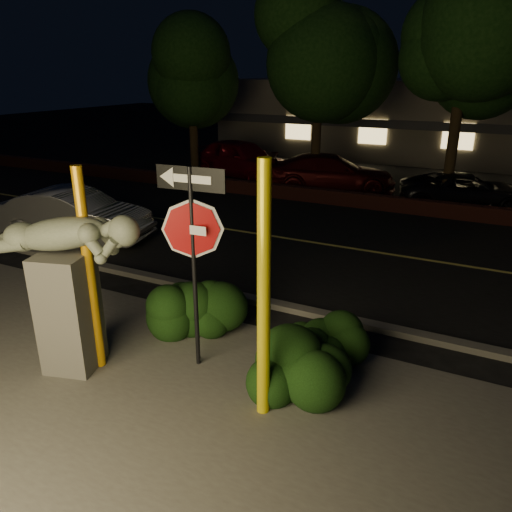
# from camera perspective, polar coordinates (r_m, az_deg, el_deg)

# --- Properties ---
(ground) EXTENTS (90.00, 90.00, 0.00)m
(ground) POSITION_cam_1_polar(r_m,az_deg,el_deg) (16.52, 10.88, 4.40)
(ground) COLOR black
(ground) RESTS_ON ground
(patio) EXTENTS (14.00, 6.00, 0.02)m
(patio) POSITION_cam_1_polar(r_m,az_deg,el_deg) (7.53, -14.84, -16.63)
(patio) COLOR #4C4944
(patio) RESTS_ON ground
(road) EXTENTS (80.00, 8.00, 0.01)m
(road) POSITION_cam_1_polar(r_m,az_deg,el_deg) (13.78, 7.33, 1.40)
(road) COLOR black
(road) RESTS_ON ground
(lane_marking) EXTENTS (80.00, 0.12, 0.00)m
(lane_marking) POSITION_cam_1_polar(r_m,az_deg,el_deg) (13.78, 7.33, 1.45)
(lane_marking) COLOR gold
(lane_marking) RESTS_ON road
(curb) EXTENTS (80.00, 0.25, 0.12)m
(curb) POSITION_cam_1_polar(r_m,az_deg,el_deg) (10.26, -0.51, -4.99)
(curb) COLOR #4C4944
(curb) RESTS_ON ground
(brick_wall) EXTENTS (40.00, 0.35, 0.50)m
(brick_wall) POSITION_cam_1_polar(r_m,az_deg,el_deg) (17.67, 12.14, 6.20)
(brick_wall) COLOR #3F1914
(brick_wall) RESTS_ON ground
(parking_lot) EXTENTS (40.00, 12.00, 0.01)m
(parking_lot) POSITION_cam_1_polar(r_m,az_deg,el_deg) (23.16, 15.87, 8.59)
(parking_lot) COLOR black
(parking_lot) RESTS_ON ground
(building) EXTENTS (22.00, 10.20, 4.00)m
(building) POSITION_cam_1_polar(r_m,az_deg,el_deg) (30.71, 19.40, 14.75)
(building) COLOR #655E51
(building) RESTS_ON ground
(tree_far_a) EXTENTS (4.60, 4.60, 7.43)m
(tree_far_a) POSITION_cam_1_polar(r_m,az_deg,el_deg) (22.06, -7.56, 22.57)
(tree_far_a) COLOR black
(tree_far_a) RESTS_ON ground
(tree_far_b) EXTENTS (5.20, 5.20, 8.41)m
(tree_far_b) POSITION_cam_1_polar(r_m,az_deg,el_deg) (19.78, 7.43, 24.91)
(tree_far_b) COLOR black
(tree_far_b) RESTS_ON ground
(tree_far_c) EXTENTS (4.80, 4.80, 7.84)m
(tree_far_c) POSITION_cam_1_polar(r_m,az_deg,el_deg) (18.25, 23.09, 22.73)
(tree_far_c) COLOR black
(tree_far_c) RESTS_ON ground
(yellow_pole_left) EXTENTS (0.16, 0.16, 3.23)m
(yellow_pole_left) POSITION_cam_1_polar(r_m,az_deg,el_deg) (7.89, -18.50, -1.84)
(yellow_pole_left) COLOR #F09F0E
(yellow_pole_left) RESTS_ON ground
(yellow_pole_right) EXTENTS (0.18, 0.18, 3.53)m
(yellow_pole_right) POSITION_cam_1_polar(r_m,az_deg,el_deg) (6.37, 0.90, -4.65)
(yellow_pole_right) COLOR yellow
(yellow_pole_right) RESTS_ON ground
(signpost) EXTENTS (1.09, 0.14, 3.21)m
(signpost) POSITION_cam_1_polar(r_m,az_deg,el_deg) (7.35, -7.29, 2.99)
(signpost) COLOR black
(signpost) RESTS_ON ground
(sculpture) EXTENTS (2.40, 1.22, 2.57)m
(sculpture) POSITION_cam_1_polar(r_m,az_deg,el_deg) (7.99, -20.84, -2.08)
(sculpture) COLOR #4C4944
(sculpture) RESTS_ON ground
(hedge_center) EXTENTS (2.37, 1.49, 1.15)m
(hedge_center) POSITION_cam_1_polar(r_m,az_deg,el_deg) (9.06, -7.89, -5.22)
(hedge_center) COLOR black
(hedge_center) RESTS_ON ground
(hedge_right) EXTENTS (1.65, 1.18, 0.97)m
(hedge_right) POSITION_cam_1_polar(r_m,az_deg,el_deg) (8.17, 7.09, -8.89)
(hedge_right) COLOR black
(hedge_right) RESTS_ON ground
(hedge_far_right) EXTENTS (1.68, 1.29, 1.04)m
(hedge_far_right) POSITION_cam_1_polar(r_m,az_deg,el_deg) (7.26, 5.22, -12.59)
(hedge_far_right) COLOR black
(hedge_far_right) RESTS_ON ground
(silver_sedan) EXTENTS (4.48, 2.24, 1.41)m
(silver_sedan) POSITION_cam_1_polar(r_m,az_deg,el_deg) (14.75, -20.02, 4.43)
(silver_sedan) COLOR silver
(silver_sedan) RESTS_ON ground
(parked_car_red) EXTENTS (5.23, 3.15, 1.67)m
(parked_car_red) POSITION_cam_1_polar(r_m,az_deg,el_deg) (22.32, -1.80, 11.08)
(parked_car_red) COLOR maroon
(parked_car_red) RESTS_ON ground
(parked_car_darkred) EXTENTS (5.32, 3.54, 1.43)m
(parked_car_darkred) POSITION_cam_1_polar(r_m,az_deg,el_deg) (19.84, 8.55, 9.34)
(parked_car_darkred) COLOR #3E080A
(parked_car_darkred) RESTS_ON ground
(parked_car_dark) EXTENTS (4.69, 3.03, 1.20)m
(parked_car_dark) POSITION_cam_1_polar(r_m,az_deg,el_deg) (18.57, 22.81, 6.85)
(parked_car_dark) COLOR black
(parked_car_dark) RESTS_ON ground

